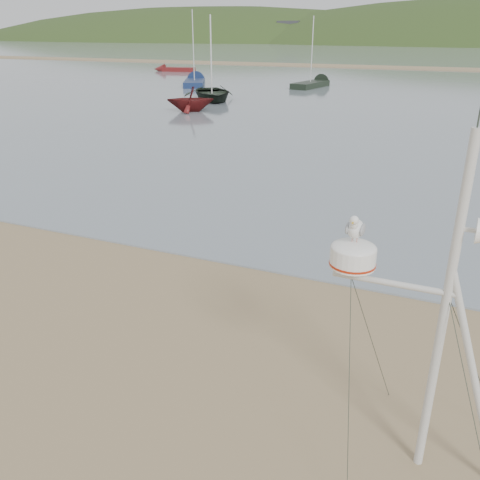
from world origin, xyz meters
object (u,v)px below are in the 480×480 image
at_px(boat_red, 190,88).
at_px(dinghy_red_far, 169,69).
at_px(boat_dark, 211,63).
at_px(sailboat_blue_near, 196,81).
at_px(mast_rig, 426,383).
at_px(sailboat_dark_mid, 318,83).

distance_m(boat_red, dinghy_red_far, 34.09).
relative_size(boat_red, dinghy_red_far, 0.54).
relative_size(boat_dark, sailboat_blue_near, 0.72).
height_order(mast_rig, boat_dark, boat_dark).
distance_m(boat_red, sailboat_dark_mid, 18.92).
xyz_separation_m(sailboat_dark_mid, sailboat_blue_near, (-11.46, -2.54, -0.00)).
distance_m(mast_rig, dinghy_red_far, 62.98).
distance_m(boat_dark, boat_red, 5.49).
distance_m(sailboat_dark_mid, sailboat_blue_near, 11.74).
relative_size(mast_rig, dinghy_red_far, 0.91).
relative_size(sailboat_dark_mid, sailboat_blue_near, 0.92).
bearing_deg(dinghy_red_far, sailboat_blue_near, -50.33).
bearing_deg(boat_dark, sailboat_dark_mid, 37.02).
xyz_separation_m(mast_rig, boat_dark, (-17.22, 29.24, 1.47)).
relative_size(mast_rig, boat_red, 1.69).
height_order(sailboat_blue_near, dinghy_red_far, sailboat_blue_near).
xyz_separation_m(mast_rig, sailboat_blue_near, (-24.34, 40.05, -0.88)).
height_order(boat_dark, sailboat_dark_mid, sailboat_dark_mid).
bearing_deg(boat_red, dinghy_red_far, -176.35).
bearing_deg(dinghy_red_far, boat_red, -56.94).
bearing_deg(boat_dark, sailboat_blue_near, 88.42).
bearing_deg(boat_dark, boat_red, -113.16).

